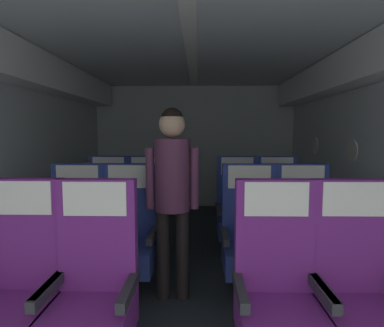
{
  "coord_description": "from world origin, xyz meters",
  "views": [
    {
      "loc": [
        0.08,
        -0.19,
        1.37
      ],
      "look_at": [
        0.0,
        3.48,
        1.02
      ],
      "focal_mm": 30.69,
      "sensor_mm": 36.0,
      "label": 1
    }
  ],
  "objects_px": {
    "seat_b_right_window": "(250,240)",
    "seat_a_right_window": "(278,294)",
    "seat_b_right_aisle": "(304,239)",
    "seat_c_left_window": "(107,212)",
    "seat_c_left_aisle": "(147,212)",
    "seat_b_left_window": "(76,239)",
    "seat_a_right_aisle": "(358,294)",
    "seat_b_left_aisle": "(128,239)",
    "flight_attendant": "(172,183)",
    "seat_a_left_window": "(17,291)",
    "seat_a_left_aisle": "(93,294)",
    "seat_c_right_aisle": "(278,213)",
    "seat_c_right_window": "(238,213)"
  },
  "relations": [
    {
      "from": "seat_c_left_aisle",
      "to": "seat_c_right_aisle",
      "type": "xyz_separation_m",
      "value": [
        1.51,
        -0.01,
        0.0
      ]
    },
    {
      "from": "seat_a_right_window",
      "to": "seat_b_left_aisle",
      "type": "height_order",
      "value": "same"
    },
    {
      "from": "seat_a_right_aisle",
      "to": "flight_attendant",
      "type": "relative_size",
      "value": 0.7
    },
    {
      "from": "seat_a_left_window",
      "to": "seat_b_right_window",
      "type": "distance_m",
      "value": 1.77
    },
    {
      "from": "seat_c_left_aisle",
      "to": "seat_c_right_window",
      "type": "bearing_deg",
      "value": -0.8
    },
    {
      "from": "seat_a_left_aisle",
      "to": "seat_c_right_aisle",
      "type": "relative_size",
      "value": 1.0
    },
    {
      "from": "seat_b_right_aisle",
      "to": "seat_c_left_window",
      "type": "bearing_deg",
      "value": 154.09
    },
    {
      "from": "seat_b_left_aisle",
      "to": "flight_attendant",
      "type": "height_order",
      "value": "flight_attendant"
    },
    {
      "from": "seat_a_left_aisle",
      "to": "seat_b_left_window",
      "type": "relative_size",
      "value": 1.0
    },
    {
      "from": "seat_b_right_window",
      "to": "seat_c_left_window",
      "type": "relative_size",
      "value": 1.0
    },
    {
      "from": "seat_a_right_aisle",
      "to": "seat_a_right_window",
      "type": "bearing_deg",
      "value": -178.99
    },
    {
      "from": "seat_a_right_window",
      "to": "seat_c_left_window",
      "type": "relative_size",
      "value": 1.0
    },
    {
      "from": "seat_a_right_aisle",
      "to": "seat_c_left_window",
      "type": "height_order",
      "value": "same"
    },
    {
      "from": "seat_a_left_aisle",
      "to": "seat_c_left_aisle",
      "type": "distance_m",
      "value": 1.94
    },
    {
      "from": "seat_a_left_window",
      "to": "seat_c_left_aisle",
      "type": "bearing_deg",
      "value": 76.85
    },
    {
      "from": "seat_b_left_window",
      "to": "seat_c_left_aisle",
      "type": "bearing_deg",
      "value": 64.74
    },
    {
      "from": "seat_a_left_window",
      "to": "seat_b_left_aisle",
      "type": "bearing_deg",
      "value": 65.11
    },
    {
      "from": "seat_c_left_aisle",
      "to": "seat_b_right_window",
      "type": "bearing_deg",
      "value": -42.86
    },
    {
      "from": "seat_b_left_window",
      "to": "seat_c_left_aisle",
      "type": "distance_m",
      "value": 1.08
    },
    {
      "from": "seat_c_left_window",
      "to": "seat_c_left_aisle",
      "type": "relative_size",
      "value": 1.0
    },
    {
      "from": "seat_a_left_window",
      "to": "seat_b_right_aisle",
      "type": "xyz_separation_m",
      "value": [
        1.96,
        0.97,
        0.0
      ]
    },
    {
      "from": "seat_a_left_window",
      "to": "seat_b_right_window",
      "type": "relative_size",
      "value": 1.0
    },
    {
      "from": "seat_b_left_window",
      "to": "seat_c_right_window",
      "type": "bearing_deg",
      "value": 32.47
    },
    {
      "from": "seat_a_right_window",
      "to": "seat_c_right_window",
      "type": "height_order",
      "value": "same"
    },
    {
      "from": "seat_b_right_window",
      "to": "seat_c_left_aisle",
      "type": "height_order",
      "value": "same"
    },
    {
      "from": "seat_a_left_window",
      "to": "seat_c_left_window",
      "type": "distance_m",
      "value": 1.92
    },
    {
      "from": "seat_b_left_aisle",
      "to": "seat_c_left_aisle",
      "type": "distance_m",
      "value": 0.97
    },
    {
      "from": "seat_a_left_aisle",
      "to": "seat_a_right_window",
      "type": "relative_size",
      "value": 1.0
    },
    {
      "from": "seat_a_left_aisle",
      "to": "seat_b_right_aisle",
      "type": "distance_m",
      "value": 1.8
    },
    {
      "from": "seat_b_right_window",
      "to": "seat_a_right_window",
      "type": "bearing_deg",
      "value": -89.37
    },
    {
      "from": "seat_a_left_window",
      "to": "seat_b_right_window",
      "type": "bearing_deg",
      "value": 32.5
    },
    {
      "from": "seat_b_left_aisle",
      "to": "flight_attendant",
      "type": "xyz_separation_m",
      "value": [
        0.4,
        -0.14,
        0.51
      ]
    },
    {
      "from": "seat_b_left_aisle",
      "to": "seat_c_left_window",
      "type": "bearing_deg",
      "value": 115.08
    },
    {
      "from": "seat_b_left_window",
      "to": "flight_attendant",
      "type": "xyz_separation_m",
      "value": [
        0.85,
        -0.13,
        0.51
      ]
    },
    {
      "from": "seat_c_left_window",
      "to": "seat_c_left_aisle",
      "type": "bearing_deg",
      "value": -0.27
    },
    {
      "from": "seat_b_left_window",
      "to": "seat_c_right_window",
      "type": "relative_size",
      "value": 1.0
    },
    {
      "from": "seat_a_right_window",
      "to": "seat_b_right_window",
      "type": "xyz_separation_m",
      "value": [
        -0.01,
        0.96,
        0.0
      ]
    },
    {
      "from": "seat_a_right_aisle",
      "to": "seat_b_left_aisle",
      "type": "relative_size",
      "value": 1.0
    },
    {
      "from": "seat_b_right_aisle",
      "to": "seat_c_left_window",
      "type": "xyz_separation_m",
      "value": [
        -1.97,
        0.96,
        0.0
      ]
    },
    {
      "from": "seat_a_left_aisle",
      "to": "seat_b_right_aisle",
      "type": "bearing_deg",
      "value": 33.12
    },
    {
      "from": "seat_b_right_window",
      "to": "seat_b_left_window",
      "type": "bearing_deg",
      "value": -179.72
    },
    {
      "from": "seat_b_left_aisle",
      "to": "seat_b_right_window",
      "type": "relative_size",
      "value": 1.0
    },
    {
      "from": "seat_c_left_aisle",
      "to": "seat_b_right_aisle",
      "type": "bearing_deg",
      "value": -32.28
    },
    {
      "from": "flight_attendant",
      "to": "seat_b_left_aisle",
      "type": "bearing_deg",
      "value": -23.95
    },
    {
      "from": "seat_b_right_window",
      "to": "seat_c_right_aisle",
      "type": "bearing_deg",
      "value": 64.09
    },
    {
      "from": "seat_a_left_aisle",
      "to": "seat_a_right_window",
      "type": "distance_m",
      "value": 1.05
    },
    {
      "from": "seat_a_right_window",
      "to": "seat_b_right_window",
      "type": "relative_size",
      "value": 1.0
    },
    {
      "from": "seat_a_left_aisle",
      "to": "seat_c_left_window",
      "type": "height_order",
      "value": "same"
    },
    {
      "from": "seat_b_left_aisle",
      "to": "seat_c_left_window",
      "type": "distance_m",
      "value": 1.07
    },
    {
      "from": "seat_c_right_aisle",
      "to": "seat_a_left_window",
      "type": "bearing_deg",
      "value": -135.69
    }
  ]
}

